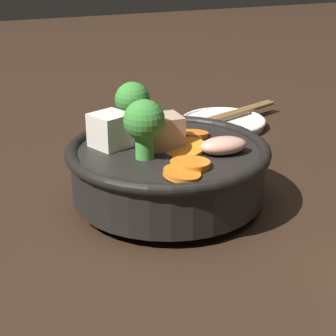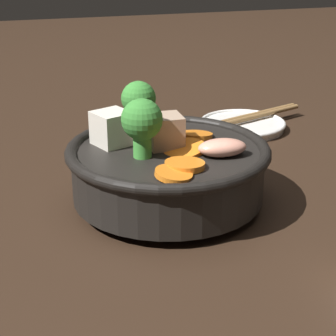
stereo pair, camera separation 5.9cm
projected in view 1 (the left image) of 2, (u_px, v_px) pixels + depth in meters
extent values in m
plane|color=black|center=(168.00, 203.00, 0.60)|extent=(3.00, 3.00, 0.00)
cylinder|color=black|center=(168.00, 199.00, 0.60)|extent=(0.11, 0.11, 0.01)
cylinder|color=black|center=(168.00, 173.00, 0.59)|extent=(0.20, 0.20, 0.05)
torus|color=black|center=(168.00, 150.00, 0.58)|extent=(0.21, 0.21, 0.01)
cylinder|color=brown|center=(168.00, 162.00, 0.58)|extent=(0.19, 0.19, 0.03)
cylinder|color=orange|center=(154.00, 125.00, 0.65)|extent=(0.05, 0.05, 0.01)
cylinder|color=orange|center=(193.00, 134.00, 0.62)|extent=(0.05, 0.05, 0.01)
cylinder|color=orange|center=(182.00, 174.00, 0.51)|extent=(0.05, 0.05, 0.01)
cylinder|color=orange|center=(185.00, 149.00, 0.58)|extent=(0.06, 0.06, 0.01)
cylinder|color=orange|center=(189.00, 164.00, 0.53)|extent=(0.05, 0.05, 0.01)
cylinder|color=green|center=(133.00, 121.00, 0.63)|extent=(0.02, 0.02, 0.02)
sphere|color=#388433|center=(132.00, 99.00, 0.62)|extent=(0.04, 0.04, 0.04)
cylinder|color=green|center=(145.00, 146.00, 0.55)|extent=(0.02, 0.02, 0.02)
sphere|color=#388433|center=(144.00, 120.00, 0.54)|extent=(0.04, 0.04, 0.04)
cube|color=tan|center=(166.00, 131.00, 0.58)|extent=(0.04, 0.04, 0.03)
cube|color=silver|center=(110.00, 130.00, 0.58)|extent=(0.05, 0.05, 0.04)
ellipsoid|color=#EA9E84|center=(223.00, 145.00, 0.56)|extent=(0.03, 0.05, 0.02)
cylinder|color=white|center=(223.00, 124.00, 0.84)|extent=(0.12, 0.12, 0.01)
torus|color=white|center=(223.00, 120.00, 0.84)|extent=(0.13, 0.13, 0.01)
cube|color=#D16B84|center=(119.00, 129.00, 0.83)|extent=(0.12, 0.10, 0.00)
cylinder|color=olive|center=(225.00, 117.00, 0.83)|extent=(0.08, 0.22, 0.01)
cylinder|color=olive|center=(221.00, 116.00, 0.84)|extent=(0.08, 0.22, 0.01)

